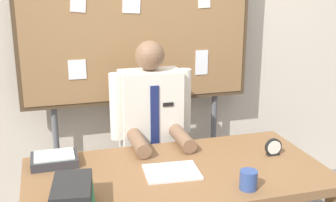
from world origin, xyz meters
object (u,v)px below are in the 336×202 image
at_px(coffee_mug, 248,180).
at_px(book_stack, 73,196).
at_px(person, 151,149).
at_px(bulletin_board, 138,34).
at_px(desk, 177,185).
at_px(desk_clock, 273,148).
at_px(open_notebook, 172,172).
at_px(paper_tray, 54,159).

bearing_deg(coffee_mug, book_stack, 177.03).
bearing_deg(person, bulletin_board, 90.00).
distance_m(desk, person, 0.59).
relative_size(desk_clock, coffee_mug, 1.05).
distance_m(person, bulletin_board, 0.82).
bearing_deg(bulletin_board, coffee_mug, -77.40).
bearing_deg(bulletin_board, desk, -90.00).
distance_m(desk, coffee_mug, 0.43).
bearing_deg(desk_clock, person, 138.60).
height_order(person, desk_clock, person).
height_order(open_notebook, desk_clock, desk_clock).
distance_m(person, book_stack, 1.04).
relative_size(book_stack, coffee_mug, 3.14).
height_order(desk, open_notebook, open_notebook).
relative_size(person, desk_clock, 13.28).
bearing_deg(open_notebook, desk_clock, 5.80).
bearing_deg(desk, book_stack, -156.05).
xyz_separation_m(open_notebook, paper_tray, (-0.61, 0.30, 0.02)).
xyz_separation_m(person, coffee_mug, (0.28, -0.89, 0.15)).
bearing_deg(book_stack, coffee_mug, -2.97).
bearing_deg(book_stack, paper_tray, 96.91).
bearing_deg(open_notebook, desk, 28.68).
relative_size(person, book_stack, 4.42).
height_order(open_notebook, coffee_mug, coffee_mug).
distance_m(person, paper_tray, 0.73).
height_order(bulletin_board, coffee_mug, bulletin_board).
bearing_deg(paper_tray, person, 25.71).
bearing_deg(book_stack, person, 55.58).
relative_size(desk, person, 1.20).
bearing_deg(desk, coffee_mug, -47.13).
bearing_deg(paper_tray, desk_clock, -10.43).
distance_m(desk, bulletin_board, 1.19).
relative_size(person, open_notebook, 4.69).
relative_size(bulletin_board, desk_clock, 18.44).
xyz_separation_m(book_stack, open_notebook, (0.54, 0.24, -0.06)).
bearing_deg(open_notebook, person, 86.56).
xyz_separation_m(desk, person, (0.00, 0.59, -0.02)).
xyz_separation_m(person, desk_clock, (0.62, -0.54, 0.15)).
xyz_separation_m(person, book_stack, (-0.58, -0.85, 0.17)).
distance_m(coffee_mug, paper_tray, 1.09).
bearing_deg(bulletin_board, paper_tray, -133.71).
height_order(bulletin_board, paper_tray, bulletin_board).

